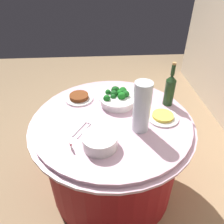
{
  "coord_description": "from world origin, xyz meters",
  "views": [
    {
      "loc": [
        1.21,
        -0.08,
        1.67
      ],
      "look_at": [
        0.0,
        0.0,
        0.79
      ],
      "focal_mm": 35.11,
      "sensor_mm": 36.0,
      "label": 1
    }
  ],
  "objects_px": {
    "plate_stack": "(100,141)",
    "serving_tongs": "(82,129)",
    "broccoli_bowl": "(118,98)",
    "food_plate_fried_egg": "(163,117)",
    "food_plate_stir_fry": "(79,97)",
    "decorative_fruit_vase": "(142,110)",
    "wine_bottle": "(170,89)",
    "label_placard_front": "(70,144)"
  },
  "relations": [
    {
      "from": "serving_tongs",
      "to": "food_plate_stir_fry",
      "type": "height_order",
      "value": "food_plate_stir_fry"
    },
    {
      "from": "decorative_fruit_vase",
      "to": "serving_tongs",
      "type": "height_order",
      "value": "decorative_fruit_vase"
    },
    {
      "from": "broccoli_bowl",
      "to": "plate_stack",
      "type": "relative_size",
      "value": 1.33
    },
    {
      "from": "decorative_fruit_vase",
      "to": "broccoli_bowl",
      "type": "bearing_deg",
      "value": -159.12
    },
    {
      "from": "plate_stack",
      "to": "serving_tongs",
      "type": "bearing_deg",
      "value": -144.64
    },
    {
      "from": "food_plate_fried_egg",
      "to": "serving_tongs",
      "type": "bearing_deg",
      "value": -81.22
    },
    {
      "from": "plate_stack",
      "to": "label_placard_front",
      "type": "distance_m",
      "value": 0.17
    },
    {
      "from": "wine_bottle",
      "to": "label_placard_front",
      "type": "relative_size",
      "value": 6.11
    },
    {
      "from": "wine_bottle",
      "to": "label_placard_front",
      "type": "bearing_deg",
      "value": -58.83
    },
    {
      "from": "broccoli_bowl",
      "to": "food_plate_stir_fry",
      "type": "distance_m",
      "value": 0.31
    },
    {
      "from": "food_plate_stir_fry",
      "to": "label_placard_front",
      "type": "relative_size",
      "value": 4.0
    },
    {
      "from": "wine_bottle",
      "to": "decorative_fruit_vase",
      "type": "bearing_deg",
      "value": -43.37
    },
    {
      "from": "wine_bottle",
      "to": "broccoli_bowl",
      "type": "bearing_deg",
      "value": -95.4
    },
    {
      "from": "plate_stack",
      "to": "decorative_fruit_vase",
      "type": "height_order",
      "value": "decorative_fruit_vase"
    },
    {
      "from": "wine_bottle",
      "to": "food_plate_fried_egg",
      "type": "relative_size",
      "value": 1.53
    },
    {
      "from": "serving_tongs",
      "to": "label_placard_front",
      "type": "bearing_deg",
      "value": -20.93
    },
    {
      "from": "broccoli_bowl",
      "to": "food_plate_fried_egg",
      "type": "distance_m",
      "value": 0.37
    },
    {
      "from": "food_plate_fried_egg",
      "to": "label_placard_front",
      "type": "relative_size",
      "value": 4.0
    },
    {
      "from": "serving_tongs",
      "to": "food_plate_stir_fry",
      "type": "distance_m",
      "value": 0.37
    },
    {
      "from": "wine_bottle",
      "to": "decorative_fruit_vase",
      "type": "height_order",
      "value": "decorative_fruit_vase"
    },
    {
      "from": "decorative_fruit_vase",
      "to": "food_plate_stir_fry",
      "type": "xyz_separation_m",
      "value": [
        -0.39,
        -0.42,
        -0.13
      ]
    },
    {
      "from": "food_plate_stir_fry",
      "to": "plate_stack",
      "type": "bearing_deg",
      "value": 16.02
    },
    {
      "from": "serving_tongs",
      "to": "wine_bottle",
      "type": "bearing_deg",
      "value": 112.35
    },
    {
      "from": "wine_bottle",
      "to": "serving_tongs",
      "type": "bearing_deg",
      "value": -67.65
    },
    {
      "from": "food_plate_stir_fry",
      "to": "decorative_fruit_vase",
      "type": "bearing_deg",
      "value": 47.18
    },
    {
      "from": "serving_tongs",
      "to": "food_plate_stir_fry",
      "type": "relative_size",
      "value": 0.73
    },
    {
      "from": "plate_stack",
      "to": "label_placard_front",
      "type": "bearing_deg",
      "value": -89.03
    },
    {
      "from": "broccoli_bowl",
      "to": "plate_stack",
      "type": "distance_m",
      "value": 0.48
    },
    {
      "from": "plate_stack",
      "to": "food_plate_stir_fry",
      "type": "bearing_deg",
      "value": -163.98
    },
    {
      "from": "wine_bottle",
      "to": "food_plate_stir_fry",
      "type": "height_order",
      "value": "wine_bottle"
    },
    {
      "from": "decorative_fruit_vase",
      "to": "food_plate_fried_egg",
      "type": "xyz_separation_m",
      "value": [
        -0.1,
        0.18,
        -0.14
      ]
    },
    {
      "from": "broccoli_bowl",
      "to": "food_plate_fried_egg",
      "type": "height_order",
      "value": "broccoli_bowl"
    },
    {
      "from": "serving_tongs",
      "to": "food_plate_fried_egg",
      "type": "xyz_separation_m",
      "value": [
        -0.09,
        0.55,
        0.01
      ]
    },
    {
      "from": "serving_tongs",
      "to": "food_plate_stir_fry",
      "type": "xyz_separation_m",
      "value": [
        -0.37,
        -0.04,
        0.01
      ]
    },
    {
      "from": "plate_stack",
      "to": "serving_tongs",
      "type": "height_order",
      "value": "plate_stack"
    },
    {
      "from": "broccoli_bowl",
      "to": "food_plate_stir_fry",
      "type": "bearing_deg",
      "value": -104.11
    },
    {
      "from": "label_placard_front",
      "to": "decorative_fruit_vase",
      "type": "bearing_deg",
      "value": 108.55
    },
    {
      "from": "wine_bottle",
      "to": "food_plate_stir_fry",
      "type": "distance_m",
      "value": 0.69
    },
    {
      "from": "food_plate_fried_egg",
      "to": "label_placard_front",
      "type": "height_order",
      "value": "label_placard_front"
    },
    {
      "from": "decorative_fruit_vase",
      "to": "serving_tongs",
      "type": "bearing_deg",
      "value": -92.09
    },
    {
      "from": "plate_stack",
      "to": "wine_bottle",
      "type": "relative_size",
      "value": 0.62
    },
    {
      "from": "wine_bottle",
      "to": "food_plate_fried_egg",
      "type": "height_order",
      "value": "wine_bottle"
    }
  ]
}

